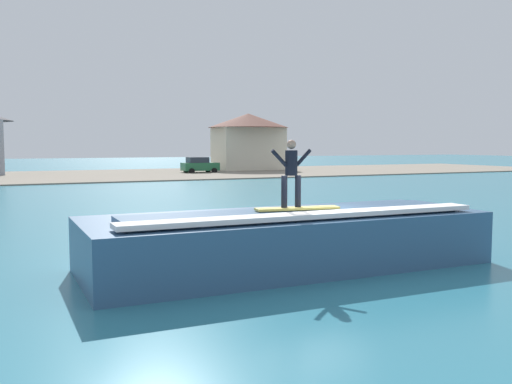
{
  "coord_description": "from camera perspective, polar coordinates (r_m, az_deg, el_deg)",
  "views": [
    {
      "loc": [
        -7.67,
        -12.67,
        3.29
      ],
      "look_at": [
        -0.62,
        2.54,
        1.87
      ],
      "focal_mm": 39.31,
      "sensor_mm": 36.0,
      "label": 1
    }
  ],
  "objects": [
    {
      "name": "ground_plane",
      "position": [
        15.17,
        6.24,
        -7.7
      ],
      "size": [
        260.0,
        260.0,
        0.0
      ],
      "primitive_type": "plane",
      "color": "teal"
    },
    {
      "name": "house_gabled_white",
      "position": [
        71.53,
        -0.79,
        5.65
      ],
      "size": [
        10.24,
        10.24,
        7.22
      ],
      "color": "beige",
      "rests_on": "ground_plane"
    },
    {
      "name": "wave_crest",
      "position": [
        15.13,
        3.3,
        -4.8
      ],
      "size": [
        10.81,
        3.91,
        1.6
      ],
      "color": "#33567A",
      "rests_on": "ground_plane"
    },
    {
      "name": "car_far_shore",
      "position": [
        64.54,
        -5.77,
        2.74
      ],
      "size": [
        4.13,
        2.28,
        1.86
      ],
      "color": "#23663D",
      "rests_on": "ground_plane"
    },
    {
      "name": "surfer",
      "position": [
        14.52,
        3.61,
        2.29
      ],
      "size": [
        1.18,
        0.32,
        1.75
      ],
      "color": "black",
      "rests_on": "surfboard"
    },
    {
      "name": "surfboard",
      "position": [
        14.61,
        4.24,
        -1.67
      ],
      "size": [
        2.28,
        0.71,
        0.06
      ],
      "color": "#EAD159",
      "rests_on": "wave_crest"
    },
    {
      "name": "shoreline_bank",
      "position": [
        61.09,
        -17.61,
        1.59
      ],
      "size": [
        120.0,
        23.52,
        0.12
      ],
      "color": "gray",
      "rests_on": "ground_plane"
    }
  ]
}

